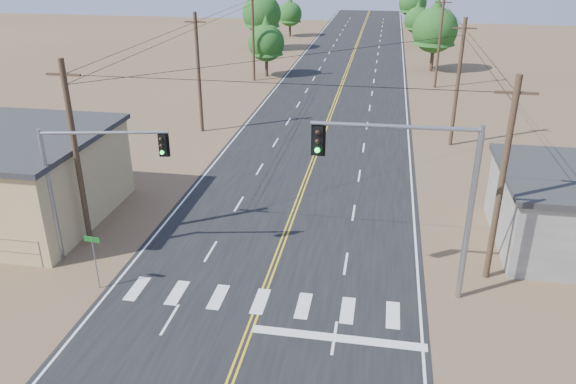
# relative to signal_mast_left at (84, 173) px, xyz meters

# --- Properties ---
(road) EXTENTS (15.00, 200.00, 0.02)m
(road) POSITION_rel_signal_mast_left_xyz_m (9.24, 19.66, -4.77)
(road) COLOR black
(road) RESTS_ON ground
(utility_pole_left_near) EXTENTS (1.80, 0.30, 10.00)m
(utility_pole_left_near) POSITION_rel_signal_mast_left_xyz_m (-1.26, 1.66, 0.33)
(utility_pole_left_near) COLOR #4C3826
(utility_pole_left_near) RESTS_ON ground
(utility_pole_left_mid) EXTENTS (1.80, 0.30, 10.00)m
(utility_pole_left_mid) POSITION_rel_signal_mast_left_xyz_m (-1.26, 21.66, 0.33)
(utility_pole_left_mid) COLOR #4C3826
(utility_pole_left_mid) RESTS_ON ground
(utility_pole_left_far) EXTENTS (1.80, 0.30, 10.00)m
(utility_pole_left_far) POSITION_rel_signal_mast_left_xyz_m (-1.26, 41.66, 0.33)
(utility_pole_left_far) COLOR #4C3826
(utility_pole_left_far) RESTS_ON ground
(utility_pole_right_near) EXTENTS (1.80, 0.30, 10.00)m
(utility_pole_right_near) POSITION_rel_signal_mast_left_xyz_m (19.74, 1.66, 0.33)
(utility_pole_right_near) COLOR #4C3826
(utility_pole_right_near) RESTS_ON ground
(utility_pole_right_mid) EXTENTS (1.80, 0.30, 10.00)m
(utility_pole_right_mid) POSITION_rel_signal_mast_left_xyz_m (19.74, 21.66, 0.33)
(utility_pole_right_mid) COLOR #4C3826
(utility_pole_right_mid) RESTS_ON ground
(utility_pole_right_far) EXTENTS (1.80, 0.30, 10.00)m
(utility_pole_right_far) POSITION_rel_signal_mast_left_xyz_m (19.74, 41.66, 0.33)
(utility_pole_right_far) COLOR #4C3826
(utility_pole_right_far) RESTS_ON ground
(signal_mast_left) EXTENTS (6.10, 1.41, 7.03)m
(signal_mast_left) POSITION_rel_signal_mast_left_xyz_m (0.00, 0.00, 0.00)
(signal_mast_left) COLOR gray
(signal_mast_left) RESTS_ON ground
(signal_mast_right) EXTENTS (7.16, 0.64, 8.31)m
(signal_mast_right) POSITION_rel_signal_mast_left_xyz_m (16.14, -0.43, 0.86)
(signal_mast_right) COLOR gray
(signal_mast_right) RESTS_ON ground
(street_sign) EXTENTS (0.82, 0.12, 2.76)m
(street_sign) POSITION_rel_signal_mast_left_xyz_m (1.44, -2.56, -2.93)
(street_sign) COLOR gray
(street_sign) RESTS_ON ground
(tree_left_near) EXTENTS (4.38, 4.38, 7.30)m
(tree_left_near) POSITION_rel_signal_mast_left_xyz_m (-0.26, 44.13, -0.32)
(tree_left_near) COLOR #3F2D1E
(tree_left_near) RESTS_ON ground
(tree_left_mid) EXTENTS (5.77, 5.77, 9.62)m
(tree_left_mid) POSITION_rel_signal_mast_left_xyz_m (-4.76, 62.23, 1.10)
(tree_left_mid) COLOR #3F2D1E
(tree_left_mid) RESTS_ON ground
(tree_left_far) EXTENTS (4.11, 4.11, 6.85)m
(tree_left_far) POSITION_rel_signal_mast_left_xyz_m (-2.84, 76.09, -0.60)
(tree_left_far) COLOR #3F2D1E
(tree_left_far) RESTS_ON ground
(tree_right_near) EXTENTS (5.58, 5.58, 9.31)m
(tree_right_near) POSITION_rel_signal_mast_left_xyz_m (19.82, 50.63, 0.91)
(tree_right_near) COLOR #3F2D1E
(tree_right_near) RESTS_ON ground
(tree_right_mid) EXTENTS (4.11, 4.11, 6.84)m
(tree_right_mid) POSITION_rel_signal_mast_left_xyz_m (18.53, 71.18, -0.60)
(tree_right_mid) COLOR #3F2D1E
(tree_right_mid) RESTS_ON ground
(tree_right_far) EXTENTS (5.16, 5.16, 8.59)m
(tree_right_far) POSITION_rel_signal_mast_left_xyz_m (18.24, 89.65, 0.47)
(tree_right_far) COLOR #3F2D1E
(tree_right_far) RESTS_ON ground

